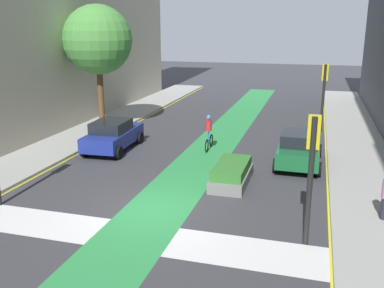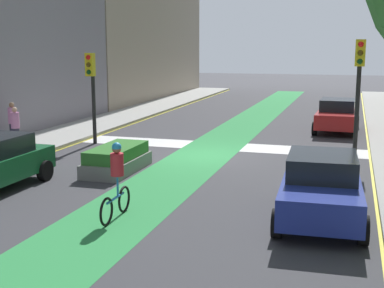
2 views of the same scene
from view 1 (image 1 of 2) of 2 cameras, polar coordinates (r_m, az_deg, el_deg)
name	(u,v)px [view 1 (image 1 of 2)]	position (r m, az deg, el deg)	size (l,w,h in m)	color
ground_plane	(152,210)	(15.31, -5.35, -8.64)	(120.00, 120.00, 0.00)	#38383D
bike_lane_paint	(157,210)	(15.24, -4.71, -8.71)	(2.40, 60.00, 0.01)	#2D8C47
crosswalk_band	(128,235)	(13.65, -8.45, -11.88)	(12.00, 1.80, 0.01)	silver
curb_stripe_left	(7,192)	(18.24, -23.30, -5.82)	(0.16, 60.00, 0.01)	yellow
sidewalk_right	(383,236)	(14.55, 23.95, -11.03)	(3.00, 60.00, 0.15)	#9E9E99
curb_stripe_right	(331,231)	(14.42, 17.92, -10.95)	(0.16, 60.00, 0.01)	yellow
traffic_signal_near_right	(312,155)	(12.58, 15.62, -1.45)	(0.35, 0.52, 3.83)	black
traffic_signal_far_right	(324,85)	(26.75, 17.11, 7.51)	(0.35, 0.52, 4.02)	black
car_green_right_far	(299,148)	(20.29, 14.02, -0.51)	(2.04, 4.21, 1.57)	#196033
car_blue_left_far	(113,135)	(22.41, -10.45, 1.20)	(2.18, 4.28, 1.57)	navy
cyclist_in_lane	(209,132)	(22.00, 2.24, 1.64)	(0.32, 1.73, 1.86)	black
street_tree_near	(98,40)	(26.42, -12.39, 13.30)	(4.04, 4.04, 7.27)	brown
median_planter	(232,174)	(17.60, 5.27, -3.94)	(1.34, 2.97, 0.85)	slate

